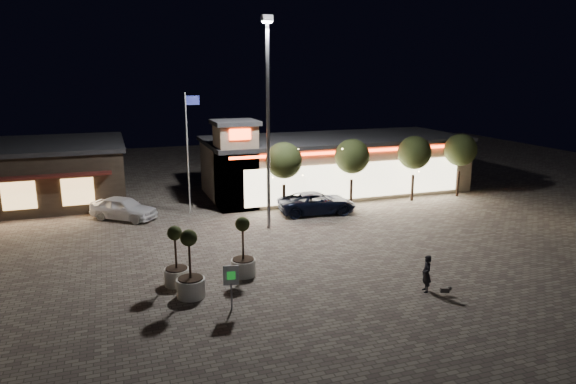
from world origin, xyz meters
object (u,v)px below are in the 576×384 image
object	(u,v)px
planter_left	(176,267)
white_sedan	(124,208)
planter_mid	(190,276)
pedestrian	(427,274)
valet_sign	(231,279)
pickup_truck	(317,203)

from	to	relation	value
planter_left	white_sedan	bearing A→B (deg)	98.97
white_sedan	planter_mid	bearing A→B (deg)	-131.75
pedestrian	valet_sign	world-z (taller)	valet_sign
white_sedan	valet_sign	bearing A→B (deg)	-127.95
planter_mid	valet_sign	bearing A→B (deg)	-53.32
white_sedan	valet_sign	world-z (taller)	valet_sign
pickup_truck	pedestrian	xyz separation A→B (m)	(-0.37, -13.18, 0.09)
white_sedan	valet_sign	size ratio (longest dim) A/B	2.33
pickup_truck	planter_left	world-z (taller)	planter_left
pickup_truck	planter_mid	xyz separation A→B (m)	(-10.07, -10.32, 0.19)
pickup_truck	white_sedan	world-z (taller)	white_sedan
planter_left	valet_sign	bearing A→B (deg)	-62.15
planter_left	valet_sign	distance (m)	3.74
planter_left	planter_mid	distance (m)	1.54
pickup_truck	planter_left	size ratio (longest dim) A/B	1.90
pickup_truck	valet_sign	distance (m)	14.95
valet_sign	pickup_truck	bearing A→B (deg)	54.21
pickup_truck	planter_mid	bearing A→B (deg)	141.51
valet_sign	white_sedan	bearing A→B (deg)	103.44
planter_left	valet_sign	size ratio (longest dim) A/B	1.45
pedestrian	planter_mid	bearing A→B (deg)	-91.46
white_sedan	pedestrian	distance (m)	19.97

